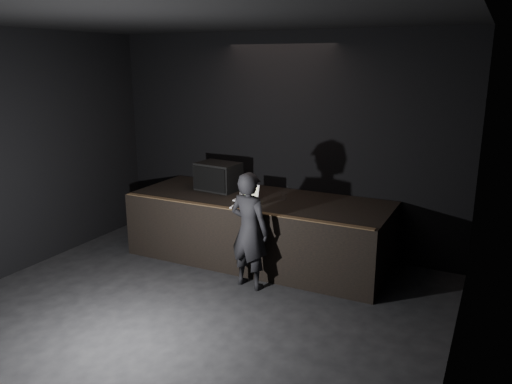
{
  "coord_description": "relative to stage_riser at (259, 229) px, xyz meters",
  "views": [
    {
      "loc": [
        3.25,
        -3.91,
        3.04
      ],
      "look_at": [
        0.16,
        2.3,
        1.21
      ],
      "focal_mm": 35.0,
      "sensor_mm": 36.0,
      "label": 1
    }
  ],
  "objects": [
    {
      "name": "wii_remote",
      "position": [
        -0.11,
        -0.65,
        0.51
      ],
      "size": [
        0.05,
        0.14,
        0.03
      ],
      "primitive_type": "cube",
      "rotation": [
        0.0,
        0.0,
        0.12
      ],
      "color": "white",
      "rests_on": "stage_riser"
    },
    {
      "name": "laptop",
      "position": [
        -0.12,
        -0.17,
        0.56
      ],
      "size": [
        0.32,
        0.29,
        0.22
      ],
      "rotation": [
        0.0,
        0.0,
        -0.01
      ],
      "color": "silver",
      "rests_on": "stage_riser"
    },
    {
      "name": "plastic_cup",
      "position": [
        0.38,
        0.07,
        0.56
      ],
      "size": [
        0.09,
        0.09,
        0.11
      ],
      "primitive_type": "cylinder",
      "color": "white",
      "rests_on": "stage_riser"
    },
    {
      "name": "cable",
      "position": [
        -0.74,
        0.35,
        0.51
      ],
      "size": [
        0.95,
        0.3,
        0.02
      ],
      "primitive_type": "cylinder",
      "rotation": [
        0.0,
        1.57,
        0.29
      ],
      "color": "black",
      "rests_on": "stage_riser"
    },
    {
      "name": "riser_lip",
      "position": [
        0.0,
        -0.71,
        0.51
      ],
      "size": [
        3.92,
        0.1,
        0.01
      ],
      "primitive_type": "cube",
      "color": "brown",
      "rests_on": "stage_riser"
    },
    {
      "name": "person",
      "position": [
        0.32,
        -0.95,
        0.31
      ],
      "size": [
        0.65,
        0.48,
        1.63
      ],
      "primitive_type": "imported",
      "rotation": [
        0.0,
        0.0,
        2.97
      ],
      "color": "black",
      "rests_on": "ground"
    },
    {
      "name": "stage_monitor",
      "position": [
        -0.82,
        0.15,
        0.72
      ],
      "size": [
        0.72,
        0.56,
        0.45
      ],
      "rotation": [
        0.0,
        0.0,
        -0.11
      ],
      "color": "black",
      "rests_on": "stage_riser"
    },
    {
      "name": "stage_riser",
      "position": [
        0.0,
        0.0,
        0.0
      ],
      "size": [
        4.0,
        1.5,
        1.0
      ],
      "primitive_type": "cube",
      "color": "black",
      "rests_on": "ground"
    },
    {
      "name": "ground",
      "position": [
        0.0,
        -2.73,
        -0.5
      ],
      "size": [
        7.0,
        7.0,
        0.0
      ],
      "primitive_type": "plane",
      "color": "black",
      "rests_on": "ground"
    },
    {
      "name": "beer_can",
      "position": [
        -0.06,
        -0.44,
        0.58
      ],
      "size": [
        0.07,
        0.07,
        0.17
      ],
      "color": "silver",
      "rests_on": "stage_riser"
    },
    {
      "name": "room_walls",
      "position": [
        0.0,
        -2.73,
        1.52
      ],
      "size": [
        6.1,
        7.1,
        3.52
      ],
      "color": "black",
      "rests_on": "ground"
    }
  ]
}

